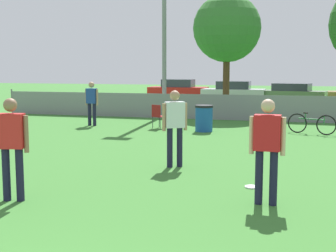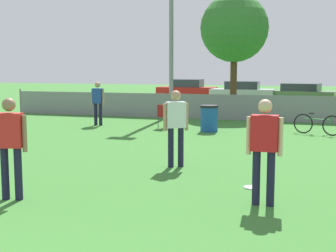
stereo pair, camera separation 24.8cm
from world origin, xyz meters
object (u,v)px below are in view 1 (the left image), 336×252
Objects in this scene: player_defender_red at (267,143)px; bicycle_sideline at (312,124)px; parked_car_red at (178,90)px; spectator_in_blue at (92,100)px; frisbee_disc at (252,187)px; folding_chair_sideline at (158,115)px; player_receiver_white at (175,122)px; tree_near_pole at (227,29)px; parked_car_olive at (292,93)px; trash_bin at (204,118)px; parked_car_silver at (233,92)px; player_thrower_red at (12,141)px.

player_defender_red is 8.97m from bicycle_sideline.
spectator_in_blue is at bearing -88.82° from parked_car_red.
frisbee_disc is 8.94m from folding_chair_sideline.
player_receiver_white is 6.44× the size of frisbee_disc.
folding_chair_sideline is at bearing -104.26° from tree_near_pole.
player_receiver_white is at bearing -85.84° from tree_near_pole.
parked_car_olive is (-0.30, 23.23, -0.38)m from player_defender_red.
trash_bin is 14.77m from parked_car_silver.
tree_near_pole is 6.16× the size of trash_bin.
bicycle_sideline is (5.46, 0.05, -0.16)m from folding_chair_sideline.
tree_near_pole is 1.40× the size of parked_car_red.
player_defender_red is at bearing -78.10° from tree_near_pole.
player_thrower_red is at bearing -151.73° from frisbee_disc.
tree_near_pole is 21.34× the size of frisbee_disc.
parked_car_red is (-8.88, 15.38, 0.36)m from bicycle_sideline.
trash_bin reaches higher than folding_chair_sideline.
parked_car_olive is at bearing 89.89° from frisbee_disc.
parked_car_red is (-4.95, 9.42, -3.39)m from tree_near_pole.
spectator_in_blue is at bearing 95.74° from player_thrower_red.
parked_car_silver is (-4.82, 14.35, 0.33)m from bicycle_sideline.
spectator_in_blue is at bearing 21.61° from folding_chair_sideline.
folding_chair_sideline is 0.56× the size of bicycle_sideline.
tree_near_pole is at bearing 102.80° from player_defender_red.
bicycle_sideline is at bearing 85.79° from player_defender_red.
player_receiver_white is 0.42× the size of parked_car_red.
frisbee_disc is at bearing 108.90° from player_defender_red.
parked_car_olive is at bearing 91.64° from player_defender_red.
player_defender_red reaches higher than parked_car_silver.
tree_near_pole reaches higher than parked_car_olive.
player_thrower_red reaches higher than folding_chair_sideline.
player_receiver_white is 1.08× the size of bicycle_sideline.
bicycle_sideline is at bearing -61.36° from parked_car_red.
trash_bin is (-3.66, -0.37, 0.12)m from bicycle_sideline.
parked_car_red is (-8.08, 24.29, -0.31)m from player_defender_red.
parked_car_red is (-5.22, 15.75, 0.24)m from trash_bin.
bicycle_sideline is (1.14, 7.86, 0.34)m from frisbee_disc.
parked_car_silver reaches higher than frisbee_disc.
frisbee_disc is 0.29× the size of trash_bin.
bicycle_sideline is 17.76m from parked_car_red.
player_receiver_white is at bearing -84.09° from trash_bin.
spectator_in_blue is at bearing -105.39° from parked_car_olive.
tree_near_pole is 8.07m from bicycle_sideline.
parked_car_silver is at bearing 127.35° from bicycle_sideline.
spectator_in_blue reaches higher than parked_car_red.
player_thrower_red is 24.51m from parked_car_olive.
parked_car_silver is (-1.79, 20.83, -0.34)m from player_receiver_white.
player_receiver_white is 6.89m from folding_chair_sideline.
folding_chair_sideline is 15.81m from parked_car_red.
player_thrower_red is 1.00× the size of player_defender_red.
parked_car_silver is at bearing 96.02° from tree_near_pole.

